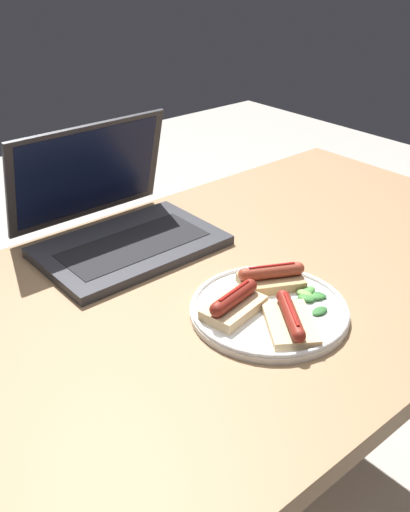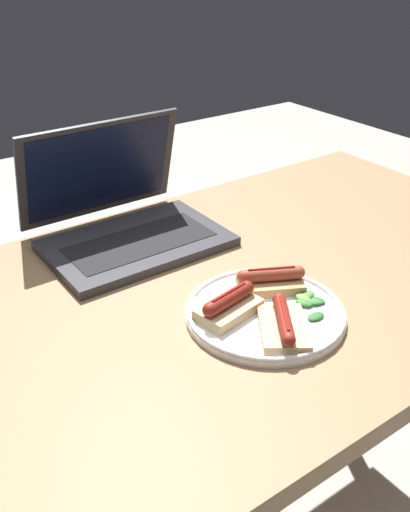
{
  "view_description": "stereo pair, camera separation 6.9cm",
  "coord_description": "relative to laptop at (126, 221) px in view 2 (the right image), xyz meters",
  "views": [
    {
      "loc": [
        -0.58,
        -0.62,
        1.27
      ],
      "look_at": [
        -0.04,
        0.02,
        0.81
      ],
      "focal_mm": 40.0,
      "sensor_mm": 36.0,
      "label": 1
    },
    {
      "loc": [
        -0.52,
        -0.66,
        1.27
      ],
      "look_at": [
        -0.04,
        0.02,
        0.81
      ],
      "focal_mm": 40.0,
      "sensor_mm": 36.0,
      "label": 2
    }
  ],
  "objects": [
    {
      "name": "desk",
      "position": [
        0.07,
        -0.25,
        -0.13
      ],
      "size": [
        1.36,
        0.74,
        0.75
      ],
      "color": "#93704C",
      "rests_on": "ground_plane"
    },
    {
      "name": "laptop",
      "position": [
        0.0,
        0.0,
        0.0
      ],
      "size": [
        0.34,
        0.28,
        0.22
      ],
      "color": "#2D2D33",
      "rests_on": "desk"
    },
    {
      "name": "plate",
      "position": [
        0.05,
        -0.36,
        -0.03
      ],
      "size": [
        0.25,
        0.25,
        0.02
      ],
      "color": "white",
      "rests_on": "desk"
    },
    {
      "name": "sausage_toast_left",
      "position": [
        -0.0,
        -0.33,
        -0.01
      ],
      "size": [
        0.11,
        0.08,
        0.04
      ],
      "rotation": [
        0.0,
        0.0,
        0.18
      ],
      "color": "#D6B784",
      "rests_on": "plate"
    },
    {
      "name": "sausage_toast_middle",
      "position": [
        0.04,
        -0.41,
        -0.02
      ],
      "size": [
        0.12,
        0.13,
        0.04
      ],
      "rotation": [
        0.0,
        0.0,
        4.11
      ],
      "color": "#D6B784",
      "rests_on": "plate"
    },
    {
      "name": "sausage_toast_right",
      "position": [
        0.1,
        -0.31,
        -0.01
      ],
      "size": [
        0.12,
        0.1,
        0.04
      ],
      "rotation": [
        0.0,
        0.0,
        5.8
      ],
      "color": "tan",
      "rests_on": "plate"
    },
    {
      "name": "salad_pile",
      "position": [
        0.12,
        -0.38,
        -0.03
      ],
      "size": [
        0.08,
        0.07,
        0.01
      ],
      "color": "#4C8E3D",
      "rests_on": "plate"
    }
  ]
}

